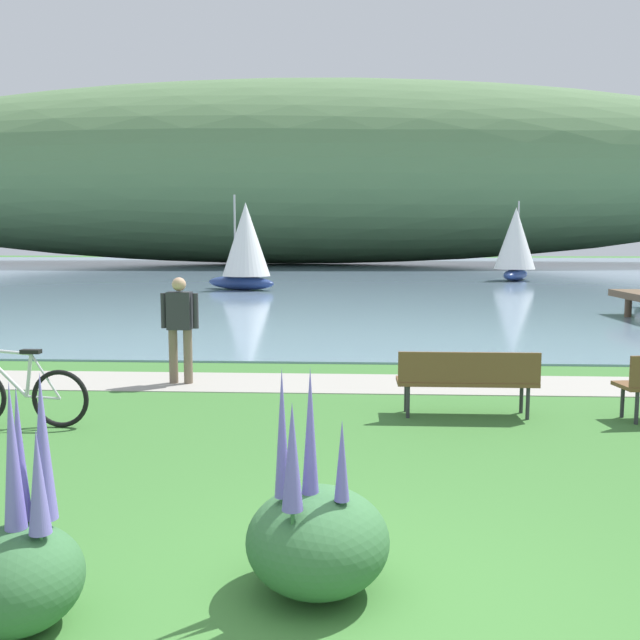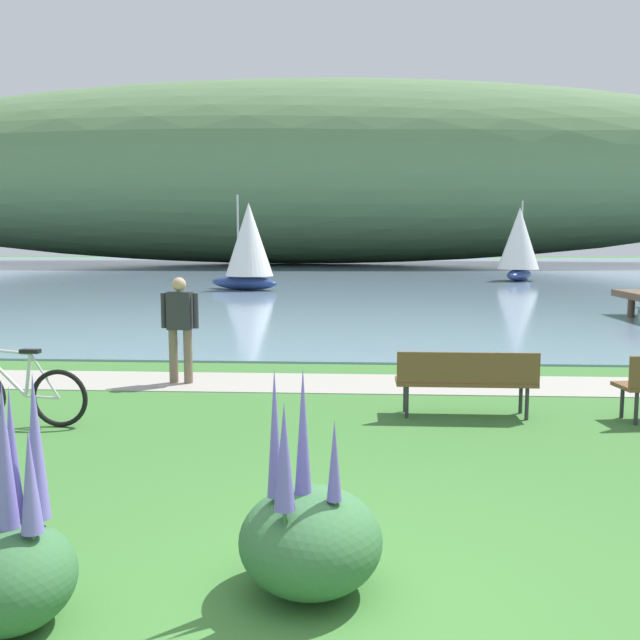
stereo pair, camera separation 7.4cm
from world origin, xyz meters
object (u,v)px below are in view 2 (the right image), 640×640
Objects in this scene: bicycle_leaning_near_bench at (18,394)px; sailboat_toward_hillside at (248,245)px; person_at_shoreline at (180,323)px; sailboat_nearest_to_shore at (519,243)px; park_bench_near_camera at (466,378)px.

sailboat_toward_hillside reaches higher than bicycle_leaning_near_bench.
sailboat_nearest_to_shore is at bearing 67.49° from person_at_shoreline.
person_at_shoreline is 20.52m from sailboat_toward_hillside.
sailboat_nearest_to_shore is at bearing 29.61° from sailboat_toward_hillside.
park_bench_near_camera is 31.13m from sailboat_nearest_to_shore.
sailboat_toward_hillside reaches higher than park_bench_near_camera.
park_bench_near_camera is 1.05× the size of person_at_shoreline.
bicycle_leaning_near_bench is 2.99m from person_at_shoreline.
bicycle_leaning_near_bench is at bearing -112.94° from sailboat_nearest_to_shore.
person_at_shoreline is (-4.24, 1.86, 0.46)m from park_bench_near_camera.
person_at_shoreline is 0.38× the size of sailboat_nearest_to_shore.
bicycle_leaning_near_bench is at bearing -172.37° from park_bench_near_camera.
park_bench_near_camera is at bearing -23.64° from person_at_shoreline.
bicycle_leaning_near_bench is 1.04× the size of person_at_shoreline.
sailboat_nearest_to_shore reaches higher than sailboat_toward_hillside.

